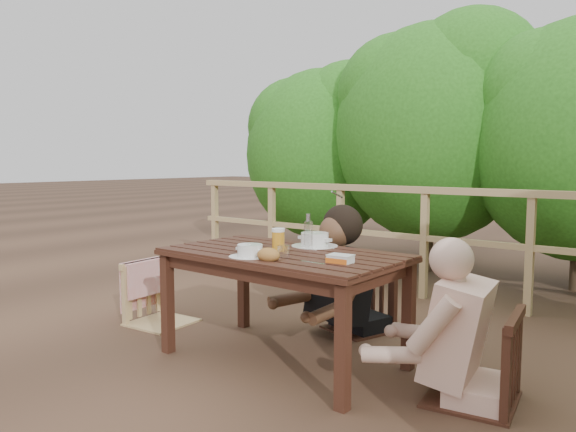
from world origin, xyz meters
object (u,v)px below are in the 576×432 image
Objects in this scene: chair_right at (474,314)px; bottle at (308,233)px; bread_roll at (268,255)px; beer_glass at (278,241)px; woman at (361,234)px; tumbler at (284,253)px; chair_far at (359,273)px; table at (283,307)px; butter_tub at (340,260)px; soup_near at (250,251)px; chair_left at (161,266)px; soup_far at (315,240)px; diner_right at (482,269)px.

bottle is (-1.06, -0.00, 0.33)m from chair_right.
bread_roll is 0.31m from beer_glass.
woman is 1.02m from tumbler.
chair_far reaches higher than tumbler.
table is 1.15m from chair_right.
chair_far is 0.76m from bottle.
soup_near is at bearing -168.54° from butter_tub.
chair_left reaches higher than chair_far.
butter_tub is at bearing -99.40° from chair_left.
chair_left is 6.58× the size of butter_tub.
bottle reaches higher than chair_left.
soup_near is 0.20m from tumbler.
chair_left is 2.93× the size of soup_far.
table is 0.44m from tumbler.
chair_left is 1.40m from bread_roll.
soup_near is (-1.20, -0.41, 0.02)m from diner_right.
beer_glass is at bearing -97.19° from chair_left.
chair_right is at bearing 8.18° from table.
soup_far reaches higher than tumbler.
chair_left is at bearing 166.98° from soup_near.
beer_glass is at bearing 102.41° from woman.
table is 1.58× the size of chair_right.
tumbler is (0.07, -0.33, -0.08)m from bottle.
chair_far is 1.28m from chair_right.
table is 1.71× the size of chair_far.
beer_glass reaches higher than butter_tub.
diner_right is at bearing 7.97° from table.
butter_tub is at bearing -10.81° from table.
table is at bearing -75.90° from chair_far.
table is at bearing -96.62° from chair_left.
woman is 0.86m from beer_glass.
beer_glass is at bearing 119.51° from bread_roll.
diner_right is (1.12, -0.68, -0.01)m from woman.
chair_far is (1.26, 0.80, -0.02)m from chair_left.
soup_far is 1.27× the size of bottle.
chair_left is 3.57× the size of soup_near.
soup_near and bread_roll have the same top height.
diner_right is 1.07m from tumbler.
woman reaches higher than tumbler.
tumbler is (0.14, -0.16, 0.38)m from table.
bottle is (0.11, 0.41, 0.08)m from soup_near.
woman is (-1.09, 0.68, 0.25)m from chair_right.
bottle is at bearing 74.44° from soup_near.
chair_right is at bearing 16.14° from butter_tub.
table is 0.49m from soup_far.
bottle is at bearing 66.15° from table.
bottle reaches higher than soup_near.
butter_tub is (0.51, -0.08, -0.05)m from beer_glass.
tumbler reaches higher than table.
tumbler is (-0.99, -0.33, 0.26)m from chair_right.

